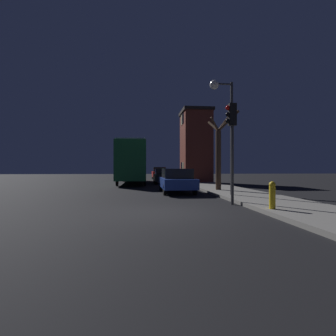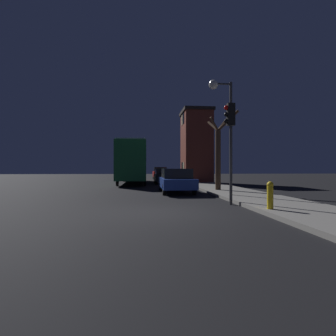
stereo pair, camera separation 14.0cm
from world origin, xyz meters
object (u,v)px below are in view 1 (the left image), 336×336
(car_near_lane, at_px, (176,180))
(car_far_lane, at_px, (159,173))
(streetlamp, at_px, (223,112))
(bare_tree, at_px, (219,151))
(traffic_light, at_px, (232,132))
(fire_hydrant, at_px, (272,194))
(car_mid_lane, at_px, (164,176))
(bus, at_px, (132,160))

(car_near_lane, relative_size, car_far_lane, 1.04)
(streetlamp, xyz_separation_m, bare_tree, (0.72, 3.11, -1.76))
(traffic_light, xyz_separation_m, fire_hydrant, (0.63, -2.12, -2.34))
(bare_tree, xyz_separation_m, car_mid_lane, (-2.69, 9.38, -1.82))
(fire_hydrant, bearing_deg, car_far_lane, 94.09)
(car_near_lane, xyz_separation_m, car_far_lane, (0.23, 19.40, 0.08))
(car_near_lane, xyz_separation_m, car_mid_lane, (0.03, 9.49, -0.03))
(streetlamp, relative_size, car_mid_lane, 1.42)
(streetlamp, relative_size, bus, 0.50)
(streetlamp, relative_size, traffic_light, 1.40)
(bare_tree, height_order, fire_hydrant, bare_tree)
(car_mid_lane, bearing_deg, traffic_light, -84.25)
(traffic_light, height_order, bare_tree, bare_tree)
(car_near_lane, distance_m, fire_hydrant, 7.91)
(bare_tree, relative_size, car_far_lane, 1.09)
(streetlamp, distance_m, car_near_lane, 5.05)
(streetlamp, height_order, traffic_light, streetlamp)
(bare_tree, height_order, car_far_lane, bare_tree)
(car_mid_lane, distance_m, car_far_lane, 9.91)
(traffic_light, bearing_deg, car_mid_lane, 95.75)
(traffic_light, bearing_deg, car_far_lane, 92.99)
(bus, height_order, fire_hydrant, bus)
(car_near_lane, height_order, fire_hydrant, car_near_lane)
(bare_tree, distance_m, car_near_lane, 3.25)
(fire_hydrant, bearing_deg, bare_tree, 85.94)
(car_mid_lane, bearing_deg, car_far_lane, 88.80)
(bus, distance_m, car_mid_lane, 3.47)
(streetlamp, distance_m, traffic_light, 2.86)
(car_near_lane, height_order, car_far_lane, car_far_lane)
(streetlamp, height_order, fire_hydrant, streetlamp)
(streetlamp, height_order, bus, streetlamp)
(bus, height_order, car_near_lane, bus)
(bus, height_order, car_mid_lane, bus)
(traffic_light, bearing_deg, bus, 106.19)
(fire_hydrant, bearing_deg, car_near_lane, 105.89)
(traffic_light, height_order, car_near_lane, traffic_light)
(streetlamp, bearing_deg, car_far_lane, 94.49)
(car_far_lane, relative_size, fire_hydrant, 5.06)
(bare_tree, distance_m, car_far_lane, 19.52)
(streetlamp, relative_size, car_near_lane, 1.21)
(traffic_light, height_order, bus, traffic_light)
(car_far_lane, bearing_deg, car_near_lane, -90.69)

